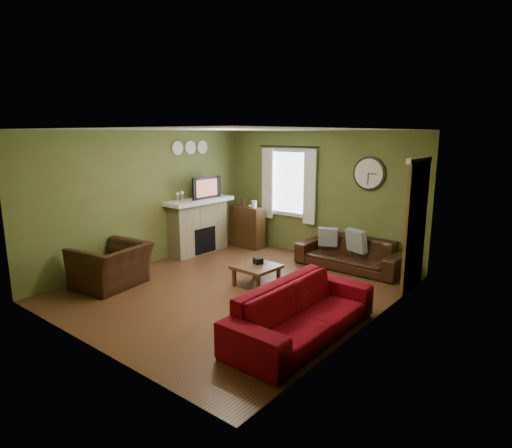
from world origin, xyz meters
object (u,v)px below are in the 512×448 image
Objects in this scene: bookshelf at (247,227)px; armchair at (111,266)px; sofa_red at (302,311)px; sofa_brown at (350,253)px; coffee_table at (256,275)px.

bookshelf is 3.42m from armchair.
bookshelf is at bearing 49.03° from sofa_red.
bookshelf is 2.56m from sofa_brown.
coffee_table is (1.87, 1.57, -0.18)m from armchair.
sofa_brown is at bearing 66.67° from coffee_table.
sofa_brown is 3.04× the size of coffee_table.
sofa_red is at bearing -40.97° from bookshelf.
armchair is (-3.49, -0.49, 0.03)m from sofa_red.
bookshelf is at bearing 133.47° from coffee_table.
bookshelf is 0.83× the size of armchair.
armchair is 1.67× the size of coffee_table.
sofa_brown is 0.88× the size of sofa_red.
bookshelf reaches higher than coffee_table.
coffee_table is at bearing 119.85° from armchair.
bookshelf is at bearing 167.83° from armchair.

